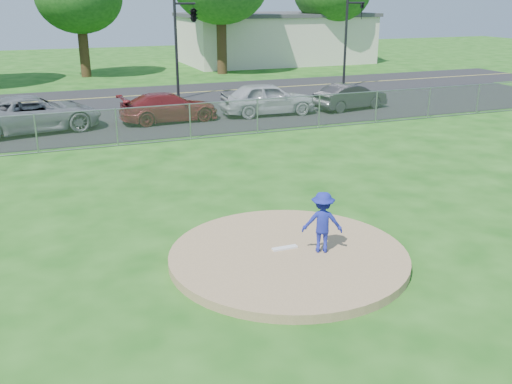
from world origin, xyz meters
The scene contains 15 objects.
ground centered at (0.00, 10.00, 0.00)m, with size 120.00×120.00×0.00m, color #174E11.
pitchers_mound centered at (0.00, 0.00, 0.10)m, with size 5.40×5.40×0.20m, color #977853.
pitching_rubber centered at (0.00, 0.20, 0.22)m, with size 0.60×0.15×0.04m, color white.
chain_link_fence centered at (0.00, 12.00, 0.75)m, with size 40.00×0.06×1.50m, color gray.
parking_lot centered at (0.00, 16.50, 0.01)m, with size 50.00×8.00×0.01m, color black.
street centered at (0.00, 24.00, 0.00)m, with size 60.00×7.00×0.01m, color black.
commercial_building centered at (16.00, 38.00, 2.16)m, with size 16.40×9.40×4.30m.
traffic_signal_center centered at (3.97, 22.00, 4.61)m, with size 1.42×2.48×5.60m.
traffic_signal_right centered at (14.24, 22.00, 3.36)m, with size 1.28×0.20×5.60m.
pitcher centered at (0.72, -0.21, 0.90)m, with size 0.91×0.52×1.41m, color #1B2496.
traffic_cone centered at (-6.22, 15.76, 0.34)m, with size 0.34×0.34×0.66m, color #ED5B0C.
parked_car_gray centered at (-4.99, 15.95, 0.81)m, with size 2.64×5.73×1.59m, color gray.
parked_car_darkred centered at (1.04, 15.91, 0.69)m, with size 1.90×4.68×1.36m, color maroon.
parked_car_pearl centered at (6.05, 15.76, 0.82)m, with size 1.91×4.74×1.62m, color #B7B9BB.
parked_car_charcoal centered at (10.69, 15.49, 0.67)m, with size 1.41×4.04×1.33m, color #262629.
Camera 1 is at (-4.98, -10.65, 5.67)m, focal length 40.00 mm.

